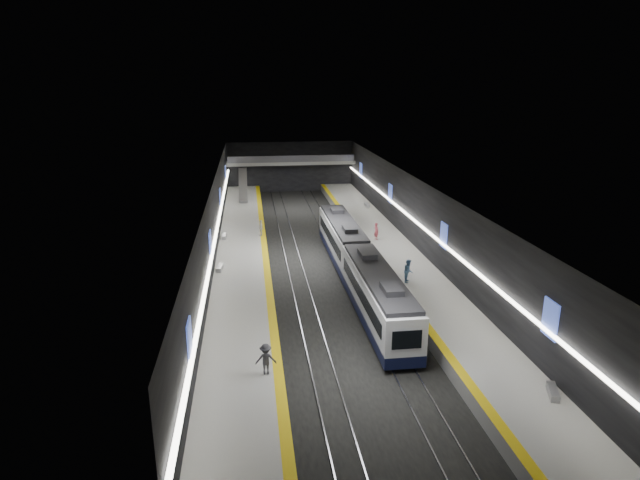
{
  "coord_description": "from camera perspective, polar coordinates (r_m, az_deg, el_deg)",
  "views": [
    {
      "loc": [
        -6.55,
        -50.49,
        17.37
      ],
      "look_at": [
        0.15,
        -0.34,
        2.2
      ],
      "focal_mm": 30.0,
      "sensor_mm": 36.0,
      "label": 1
    }
  ],
  "objects": [
    {
      "name": "passenger_left_b",
      "position": [
        31.7,
        -5.8,
        -12.54
      ],
      "size": [
        1.24,
        0.75,
        1.87
      ],
      "primitive_type": "imported",
      "rotation": [
        0.0,
        0.0,
        3.1
      ],
      "color": "#38383F",
      "rests_on": "platform_left"
    },
    {
      "name": "ceiling",
      "position": [
        51.77,
        -0.21,
        6.26
      ],
      "size": [
        20.0,
        70.0,
        0.04
      ],
      "primitive_type": "cube",
      "rotation": [
        3.14,
        0.0,
        0.0
      ],
      "color": "beige",
      "rests_on": "wall_left"
    },
    {
      "name": "tile_surface_left",
      "position": [
        53.08,
        -8.26,
        -1.44
      ],
      "size": [
        5.0,
        70.0,
        0.02
      ],
      "primitive_type": "cube",
      "color": "#9A9A95",
      "rests_on": "platform_left"
    },
    {
      "name": "rails",
      "position": [
        53.78,
        -0.2,
        -2.09
      ],
      "size": [
        6.52,
        70.0,
        0.12
      ],
      "color": "gray",
      "rests_on": "ground"
    },
    {
      "name": "tile_surface_right",
      "position": [
        54.9,
        7.58,
        -0.8
      ],
      "size": [
        5.0,
        70.0,
        0.02
      ],
      "primitive_type": "cube",
      "color": "#9A9A95",
      "rests_on": "platform_right"
    },
    {
      "name": "passenger_left_a",
      "position": [
        58.57,
        -6.32,
        1.27
      ],
      "size": [
        0.61,
        1.11,
        1.79
      ],
      "primitive_type": "imported",
      "rotation": [
        0.0,
        0.0,
        -1.74
      ],
      "color": "beige",
      "rests_on": "platform_left"
    },
    {
      "name": "mezzanine_bridge",
      "position": [
        84.58,
        -3.12,
        8.28
      ],
      "size": [
        20.0,
        3.0,
        1.5
      ],
      "color": "gray",
      "rests_on": "wall_left"
    },
    {
      "name": "wall_left",
      "position": [
        52.35,
        -11.13,
        1.57
      ],
      "size": [
        0.04,
        70.0,
        8.0
      ],
      "primitive_type": "cube",
      "color": "black",
      "rests_on": "ground"
    },
    {
      "name": "ad_posters",
      "position": [
        53.48,
        -0.35,
        2.76
      ],
      "size": [
        19.94,
        53.5,
        2.2
      ],
      "color": "#435CCA",
      "rests_on": "wall_left"
    },
    {
      "name": "bench_right_far",
      "position": [
        72.55,
        5.04,
        3.75
      ],
      "size": [
        0.49,
        1.72,
        0.42
      ],
      "primitive_type": "cube",
      "rotation": [
        0.0,
        0.0,
        -0.01
      ],
      "color": "#99999E",
      "rests_on": "platform_right"
    },
    {
      "name": "platform_left",
      "position": [
        53.24,
        -8.24,
        -1.96
      ],
      "size": [
        5.0,
        70.0,
        1.0
      ],
      "primitive_type": "cube",
      "color": "slate",
      "rests_on": "ground"
    },
    {
      "name": "passenger_right_a",
      "position": [
        57.16,
        6.03,
        0.92
      ],
      "size": [
        0.68,
        0.8,
        1.85
      ],
      "primitive_type": "imported",
      "rotation": [
        0.0,
        0.0,
        1.99
      ],
      "color": "#A83E4C",
      "rests_on": "platform_right"
    },
    {
      "name": "passenger_right_b",
      "position": [
        45.59,
        9.41,
        -3.27
      ],
      "size": [
        1.06,
        1.17,
        1.97
      ],
      "primitive_type": "imported",
      "rotation": [
        0.0,
        0.0,
        1.17
      ],
      "color": "#4B73A3",
      "rests_on": "platform_right"
    },
    {
      "name": "wall_back",
      "position": [
        86.78,
        -3.22,
        7.8
      ],
      "size": [
        20.0,
        0.04,
        8.0
      ],
      "primitive_type": "cube",
      "color": "black",
      "rests_on": "ground"
    },
    {
      "name": "wall_right",
      "position": [
        54.79,
        10.23,
        2.3
      ],
      "size": [
        0.04,
        70.0,
        8.0
      ],
      "primitive_type": "cube",
      "color": "black",
      "rests_on": "ground"
    },
    {
      "name": "tactile_strip_left",
      "position": [
        53.09,
        -5.89,
        -1.34
      ],
      "size": [
        0.6,
        70.0,
        0.02
      ],
      "primitive_type": "cube",
      "color": "yellow",
      "rests_on": "platform_left"
    },
    {
      "name": "platform_right",
      "position": [
        55.06,
        7.56,
        -1.3
      ],
      "size": [
        5.0,
        70.0,
        1.0
      ],
      "primitive_type": "cube",
      "color": "slate",
      "rests_on": "ground"
    },
    {
      "name": "cove_light_right",
      "position": [
        54.78,
        10.02,
        2.09
      ],
      "size": [
        0.25,
        68.6,
        0.12
      ],
      "primitive_type": "cube",
      "color": "white",
      "rests_on": "wall_right"
    },
    {
      "name": "bench_left_near",
      "position": [
        48.86,
        -10.65,
        -2.93
      ],
      "size": [
        0.66,
        1.73,
        0.41
      ],
      "primitive_type": "cube",
      "rotation": [
        0.0,
        0.0,
        -0.12
      ],
      "color": "#99999E",
      "rests_on": "platform_left"
    },
    {
      "name": "escalator",
      "position": [
        77.85,
        -8.22,
        5.81
      ],
      "size": [
        1.2,
        7.5,
        3.92
      ],
      "primitive_type": "cube",
      "rotation": [
        0.44,
        0.0,
        0.0
      ],
      "color": "#99999E",
      "rests_on": "platform_left"
    },
    {
      "name": "tactile_strip_right",
      "position": [
        54.38,
        5.34,
        -0.88
      ],
      "size": [
        0.6,
        70.0,
        0.02
      ],
      "primitive_type": "cube",
      "color": "yellow",
      "rests_on": "platform_right"
    },
    {
      "name": "train",
      "position": [
        46.64,
        4.01,
        -2.34
      ],
      "size": [
        2.69,
        30.04,
        3.6
      ],
      "color": "black",
      "rests_on": "ground"
    },
    {
      "name": "cove_light_left",
      "position": [
        52.38,
        -10.9,
        1.37
      ],
      "size": [
        0.25,
        68.6,
        0.12
      ],
      "primitive_type": "cube",
      "color": "white",
      "rests_on": "wall_left"
    },
    {
      "name": "bench_left_far",
      "position": [
        58.58,
        -10.19,
        0.4
      ],
      "size": [
        0.51,
        1.68,
        0.41
      ],
      "primitive_type": "cube",
      "rotation": [
        0.0,
        0.0,
        -0.03
      ],
      "color": "#99999E",
      "rests_on": "platform_left"
    },
    {
      "name": "wall_front",
      "position": [
        21.49,
        12.91,
        -22.28
      ],
      "size": [
        20.0,
        0.04,
        8.0
      ],
      "primitive_type": "cube",
      "color": "black",
      "rests_on": "ground"
    },
    {
      "name": "bench_right_near",
      "position": [
        32.57,
        23.58,
        -14.62
      ],
      "size": [
        1.01,
        1.71,
        0.4
      ],
      "primitive_type": "cube",
      "rotation": [
        0.0,
        0.0,
        -0.36
      ],
      "color": "#99999E",
      "rests_on": "platform_right"
    },
    {
      "name": "ground",
      "position": [
        53.8,
        -0.2,
        -2.15
      ],
      "size": [
        70.0,
        70.0,
        0.0
      ],
      "primitive_type": "plane",
      "color": "black",
      "rests_on": "ground"
    }
  ]
}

